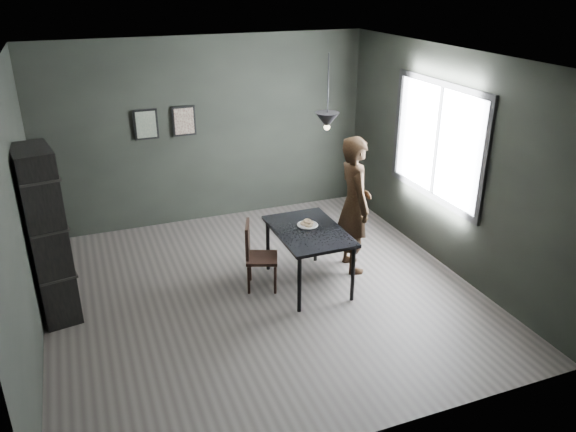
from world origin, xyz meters
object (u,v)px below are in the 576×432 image
object	(u,v)px
white_plate	(307,225)
wood_chair	(256,252)
pendant_lamp	(327,120)
shelf_unit	(46,236)
woman	(354,205)
cafe_table	(309,236)

from	to	relation	value
white_plate	wood_chair	bearing A→B (deg)	174.92
white_plate	pendant_lamp	world-z (taller)	pendant_lamp
shelf_unit	pendant_lamp	xyz separation A→B (m)	(3.17, -0.31, 1.06)
white_plate	wood_chair	size ratio (longest dim) A/B	0.27
wood_chair	shelf_unit	xyz separation A→B (m)	(-2.29, 0.24, 0.50)
woman	shelf_unit	xyz separation A→B (m)	(-3.63, 0.21, 0.09)
cafe_table	wood_chair	bearing A→B (deg)	165.35
cafe_table	shelf_unit	distance (m)	2.97
white_plate	shelf_unit	xyz separation A→B (m)	(-2.95, 0.30, 0.23)
pendant_lamp	white_plate	bearing A→B (deg)	178.45
white_plate	pendant_lamp	size ratio (longest dim) A/B	0.27
shelf_unit	white_plate	bearing A→B (deg)	-15.66
white_plate	cafe_table	bearing A→B (deg)	-104.96
cafe_table	woman	bearing A→B (deg)	15.20
woman	pendant_lamp	bearing A→B (deg)	109.16
cafe_table	wood_chair	xyz separation A→B (m)	(-0.63, 0.16, -0.18)
woman	cafe_table	bearing A→B (deg)	112.95
cafe_table	white_plate	bearing A→B (deg)	75.04
woman	wood_chair	world-z (taller)	woman
wood_chair	pendant_lamp	xyz separation A→B (m)	(0.88, -0.06, 1.56)
white_plate	pendant_lamp	distance (m)	1.31
woman	wood_chair	size ratio (longest dim) A/B	2.07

